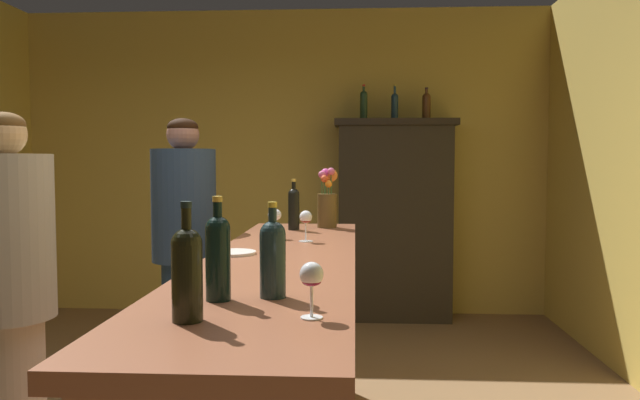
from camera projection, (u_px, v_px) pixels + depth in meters
name	position (u px, v px, depth m)	size (l,w,h in m)	color
wall_back	(284.00, 163.00, 5.93)	(5.11, 0.12, 2.90)	gold
bar_counter	(281.00, 383.00, 2.55)	(0.62, 2.77, 1.06)	brown
display_cabinet	(395.00, 216.00, 5.61)	(1.10, 0.40, 1.84)	black
wine_bottle_rose	(218.00, 253.00, 1.73)	(0.07, 0.07, 0.30)	black
wine_bottle_syrah	(294.00, 207.00, 3.54)	(0.07, 0.07, 0.30)	black
wine_bottle_pinot	(273.00, 255.00, 1.77)	(0.08, 0.08, 0.28)	#1C3031
wine_bottle_chardonnay	(187.00, 270.00, 1.50)	(0.08, 0.08, 0.30)	black
wine_glass_front	(275.00, 216.00, 3.15)	(0.07, 0.07, 0.15)	white
wine_glass_mid	(312.00, 278.00, 1.53)	(0.06, 0.06, 0.14)	white
wine_glass_rear	(306.00, 219.00, 3.01)	(0.07, 0.07, 0.15)	white
flower_arrangement	(327.00, 201.00, 3.67)	(0.12, 0.15, 0.36)	#523C1B
cheese_plate	(234.00, 253.00, 2.61)	(0.19, 0.19, 0.01)	white
display_bottle_left	(364.00, 104.00, 5.56)	(0.07, 0.07, 0.32)	#1E3720
display_bottle_midleft	(395.00, 105.00, 5.55)	(0.06, 0.06, 0.32)	#172F3E
display_bottle_center	(426.00, 105.00, 5.53)	(0.08, 0.08, 0.29)	#4E2B12
patron_redhead	(9.00, 301.00, 2.44)	(0.36, 0.36, 1.65)	#B5A48C
patron_by_cabinet	(184.00, 251.00, 3.59)	(0.37, 0.37, 1.71)	#1A2F4D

